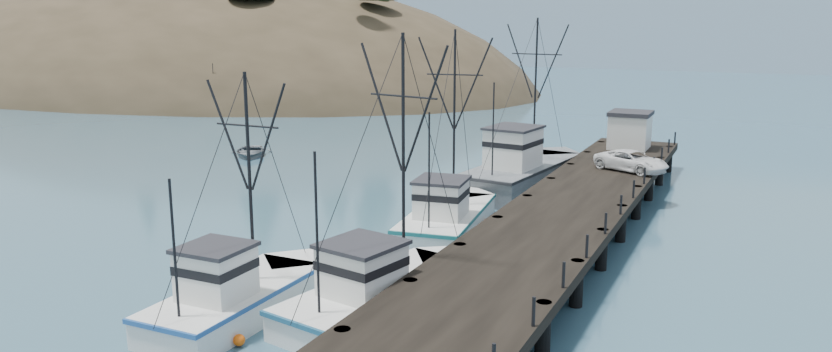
{
  "coord_description": "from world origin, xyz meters",
  "views": [
    {
      "loc": [
        22.99,
        -22.94,
        11.76
      ],
      "look_at": [
        4.6,
        15.86,
        2.5
      ],
      "focal_mm": 32.0,
      "sensor_mm": 36.0,
      "label": 1
    }
  ],
  "objects": [
    {
      "name": "trawler_mid",
      "position": [
        4.65,
        -0.64,
        0.82
      ],
      "size": [
        3.36,
        9.86,
        10.02
      ],
      "color": "white",
      "rests_on": "ground"
    },
    {
      "name": "distant_ridge_far",
      "position": [
        -40.0,
        185.0,
        0.0
      ],
      "size": [
        180.0,
        25.0,
        18.0
      ],
      "primitive_type": "cube",
      "color": "silver",
      "rests_on": "ground"
    },
    {
      "name": "distant_ridge",
      "position": [
        10.0,
        170.0,
        0.0
      ],
      "size": [
        360.0,
        40.0,
        26.0
      ],
      "primitive_type": "cube",
      "color": "#9EB2C6",
      "rests_on": "ground"
    },
    {
      "name": "trawler_far",
      "position": [
        7.49,
        14.0,
        0.82
      ],
      "size": [
        4.89,
        11.24,
        11.44
      ],
      "color": "white",
      "rests_on": "ground"
    },
    {
      "name": "motorboat",
      "position": [
        -16.84,
        27.65,
        0.0
      ],
      "size": [
        5.74,
        6.2,
        1.05
      ],
      "primitive_type": "imported",
      "rotation": [
        0.0,
        0.0,
        0.56
      ],
      "color": "slate",
      "rests_on": "ground"
    },
    {
      "name": "trawler_near",
      "position": [
        9.78,
        2.26,
        0.82
      ],
      "size": [
        5.53,
        11.44,
        11.5
      ],
      "color": "white",
      "rests_on": "ground"
    },
    {
      "name": "pier_shed",
      "position": [
        13.88,
        34.0,
        3.42
      ],
      "size": [
        3.0,
        3.2,
        2.8
      ],
      "color": "silver",
      "rests_on": "pier"
    },
    {
      "name": "work_vessel",
      "position": [
        8.22,
        25.88,
        1.23
      ],
      "size": [
        5.71,
        14.22,
        12.03
      ],
      "color": "slate",
      "rests_on": "ground"
    },
    {
      "name": "pier",
      "position": [
        14.0,
        16.0,
        1.69
      ],
      "size": [
        6.0,
        44.0,
        2.0
      ],
      "color": "black",
      "rests_on": "ground"
    },
    {
      "name": "ground",
      "position": [
        0.0,
        0.0,
        0.0
      ],
      "size": [
        400.0,
        400.0,
        0.0
      ],
      "primitive_type": "plane",
      "color": "#31576E",
      "rests_on": "ground"
    },
    {
      "name": "moored_sailboats",
      "position": [
        -38.55,
        56.36,
        0.33
      ],
      "size": [
        20.18,
        17.9,
        6.35
      ],
      "color": "white",
      "rests_on": "ground"
    },
    {
      "name": "headland",
      "position": [
        -74.95,
        78.61,
        -4.55
      ],
      "size": [
        134.8,
        78.0,
        51.0
      ],
      "color": "#382D1E",
      "rests_on": "ground"
    },
    {
      "name": "pickup_truck",
      "position": [
        15.5,
        25.31,
        2.66
      ],
      "size": [
        5.25,
        3.97,
        1.33
      ],
      "primitive_type": "imported",
      "rotation": [
        0.0,
        0.0,
        1.15
      ],
      "color": "silver",
      "rests_on": "pier"
    }
  ]
}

